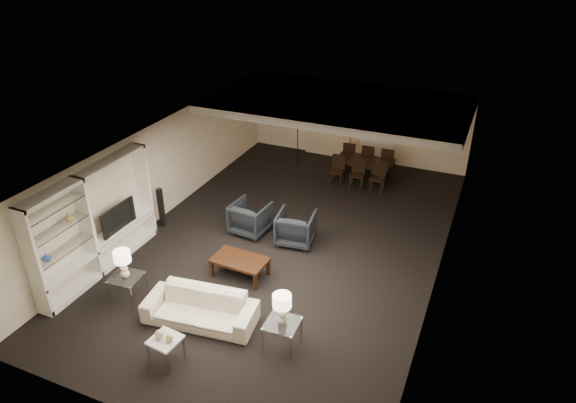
{
  "coord_description": "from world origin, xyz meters",
  "views": [
    {
      "loc": [
        4.09,
        -9.55,
        6.69
      ],
      "look_at": [
        0.0,
        0.0,
        1.1
      ],
      "focal_mm": 32.0,
      "sensor_mm": 36.0,
      "label": 1
    }
  ],
  "objects_px": {
    "chair_fr": "(388,161)",
    "table_lamp_right": "(282,309)",
    "armchair_left": "(251,218)",
    "vase_amber": "(69,217)",
    "chair_nl": "(337,171)",
    "side_table_left": "(128,288)",
    "floor_speaker": "(161,208)",
    "table_lamp_left": "(123,264)",
    "chair_fl": "(350,155)",
    "chair_fm": "(369,158)",
    "coffee_table": "(240,267)",
    "chair_nm": "(357,174)",
    "floor_lamp": "(298,143)",
    "chair_nr": "(377,178)",
    "pendant_light": "(348,122)",
    "armchair_right": "(296,228)",
    "sofa": "(200,308)",
    "television": "(115,216)",
    "vase_blue": "(46,257)",
    "marble_table": "(167,350)",
    "side_table_right": "(282,335)",
    "dining_table": "(363,170)"
  },
  "relations": [
    {
      "from": "armchair_right",
      "to": "chair_nm",
      "type": "relative_size",
      "value": 1.0
    },
    {
      "from": "armchair_left",
      "to": "vase_amber",
      "type": "relative_size",
      "value": 5.1
    },
    {
      "from": "chair_nr",
      "to": "chair_fr",
      "type": "bearing_deg",
      "value": 89.15
    },
    {
      "from": "vase_blue",
      "to": "chair_fr",
      "type": "bearing_deg",
      "value": 62.12
    },
    {
      "from": "sofa",
      "to": "chair_nl",
      "type": "height_order",
      "value": "chair_nl"
    },
    {
      "from": "chair_fr",
      "to": "table_lamp_right",
      "type": "bearing_deg",
      "value": 91.37
    },
    {
      "from": "pendant_light",
      "to": "armchair_right",
      "type": "distance_m",
      "value": 3.76
    },
    {
      "from": "sofa",
      "to": "table_lamp_left",
      "type": "xyz_separation_m",
      "value": [
        -1.7,
        0.0,
        0.54
      ]
    },
    {
      "from": "floor_speaker",
      "to": "marble_table",
      "type": "bearing_deg",
      "value": -51.27
    },
    {
      "from": "side_table_left",
      "to": "chair_nl",
      "type": "bearing_deg",
      "value": 71.7
    },
    {
      "from": "sofa",
      "to": "chair_fr",
      "type": "distance_m",
      "value": 8.14
    },
    {
      "from": "chair_nl",
      "to": "chair_nr",
      "type": "relative_size",
      "value": 1.0
    },
    {
      "from": "chair_fm",
      "to": "chair_fr",
      "type": "bearing_deg",
      "value": -178.16
    },
    {
      "from": "side_table_left",
      "to": "vase_amber",
      "type": "bearing_deg",
      "value": 179.84
    },
    {
      "from": "floor_lamp",
      "to": "pendant_light",
      "type": "bearing_deg",
      "value": -21.56
    },
    {
      "from": "vase_amber",
      "to": "dining_table",
      "type": "bearing_deg",
      "value": 61.39
    },
    {
      "from": "chair_nl",
      "to": "floor_lamp",
      "type": "distance_m",
      "value": 1.76
    },
    {
      "from": "vase_blue",
      "to": "chair_fr",
      "type": "distance_m",
      "value": 9.83
    },
    {
      "from": "chair_nl",
      "to": "chair_fm",
      "type": "relative_size",
      "value": 1.0
    },
    {
      "from": "pendant_light",
      "to": "chair_fm",
      "type": "xyz_separation_m",
      "value": [
        0.38,
        1.23,
        -1.49
      ]
    },
    {
      "from": "chair_nl",
      "to": "chair_fm",
      "type": "xyz_separation_m",
      "value": [
        0.6,
        1.3,
        0.0
      ]
    },
    {
      "from": "armchair_right",
      "to": "side_table_right",
      "type": "height_order",
      "value": "armchair_right"
    },
    {
      "from": "armchair_left",
      "to": "vase_amber",
      "type": "height_order",
      "value": "vase_amber"
    },
    {
      "from": "coffee_table",
      "to": "armchair_right",
      "type": "distance_m",
      "value": 1.81
    },
    {
      "from": "armchair_left",
      "to": "side_table_left",
      "type": "height_order",
      "value": "armchair_left"
    },
    {
      "from": "chair_nm",
      "to": "chair_fr",
      "type": "bearing_deg",
      "value": 59.41
    },
    {
      "from": "marble_table",
      "to": "floor_lamp",
      "type": "relative_size",
      "value": 0.31
    },
    {
      "from": "armchair_right",
      "to": "vase_amber",
      "type": "bearing_deg",
      "value": 36.24
    },
    {
      "from": "pendant_light",
      "to": "armchair_right",
      "type": "bearing_deg",
      "value": -92.12
    },
    {
      "from": "chair_fl",
      "to": "floor_lamp",
      "type": "distance_m",
      "value": 1.67
    },
    {
      "from": "pendant_light",
      "to": "armchair_left",
      "type": "distance_m",
      "value": 3.98
    },
    {
      "from": "pendant_light",
      "to": "coffee_table",
      "type": "relative_size",
      "value": 0.44
    },
    {
      "from": "vase_amber",
      "to": "chair_nm",
      "type": "distance_m",
      "value": 7.85
    },
    {
      "from": "side_table_left",
      "to": "vase_amber",
      "type": "xyz_separation_m",
      "value": [
        -1.18,
        0.0,
        1.37
      ]
    },
    {
      "from": "chair_fl",
      "to": "dining_table",
      "type": "bearing_deg",
      "value": 129.53
    },
    {
      "from": "coffee_table",
      "to": "chair_nm",
      "type": "height_order",
      "value": "chair_nm"
    },
    {
      "from": "chair_fm",
      "to": "side_table_right",
      "type": "bearing_deg",
      "value": 96.13
    },
    {
      "from": "coffee_table",
      "to": "television",
      "type": "height_order",
      "value": "television"
    },
    {
      "from": "vase_blue",
      "to": "television",
      "type": "bearing_deg",
      "value": 89.09
    },
    {
      "from": "dining_table",
      "to": "chair_nl",
      "type": "height_order",
      "value": "chair_nl"
    },
    {
      "from": "armchair_left",
      "to": "floor_speaker",
      "type": "distance_m",
      "value": 2.26
    },
    {
      "from": "coffee_table",
      "to": "side_table_right",
      "type": "relative_size",
      "value": 2.0
    },
    {
      "from": "coffee_table",
      "to": "table_lamp_right",
      "type": "bearing_deg",
      "value": -43.26
    },
    {
      "from": "table_lamp_left",
      "to": "chair_fl",
      "type": "relative_size",
      "value": 0.7
    },
    {
      "from": "pendant_light",
      "to": "table_lamp_right",
      "type": "distance_m",
      "value": 6.89
    },
    {
      "from": "pendant_light",
      "to": "chair_nr",
      "type": "xyz_separation_m",
      "value": [
        0.98,
        -0.07,
        -1.49
      ]
    },
    {
      "from": "floor_speaker",
      "to": "chair_fm",
      "type": "xyz_separation_m",
      "value": [
        3.88,
        5.27,
        -0.09
      ]
    },
    {
      "from": "side_table_left",
      "to": "television",
      "type": "relative_size",
      "value": 0.57
    },
    {
      "from": "vase_blue",
      "to": "dining_table",
      "type": "xyz_separation_m",
      "value": [
        3.99,
        8.02,
        -0.86
      ]
    },
    {
      "from": "table_lamp_right",
      "to": "chair_nl",
      "type": "height_order",
      "value": "table_lamp_right"
    }
  ]
}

